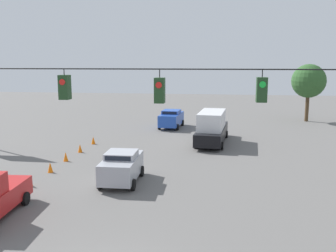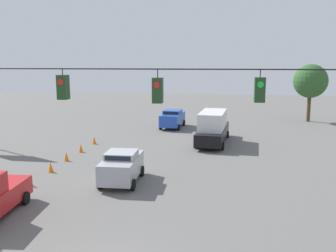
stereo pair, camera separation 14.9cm
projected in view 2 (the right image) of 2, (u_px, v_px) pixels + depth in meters
The scene contains 10 objects.
overhead_signal_span at pixel (110, 132), 12.48m from camera, with size 23.29×0.38×7.19m.
sedan_blue_withflow_deep at pixel (173, 118), 39.54m from camera, with size 2.40×4.59×1.87m.
sedan_silver_withflow_mid at pixel (122, 166), 21.65m from camera, with size 2.15×4.03×1.83m.
box_truck_black_oncoming_deep at pixel (213, 127), 31.95m from camera, with size 2.84×7.55×2.77m.
traffic_cone_second at pixel (30, 180), 21.10m from camera, with size 0.34×0.34×0.65m, color orange.
traffic_cone_third at pixel (51, 167), 23.72m from camera, with size 0.34×0.34×0.65m, color orange.
traffic_cone_fourth at pixel (66, 156), 26.37m from camera, with size 0.34×0.34×0.65m, color orange.
traffic_cone_fifth at pixel (81, 148), 28.94m from camera, with size 0.34×0.34×0.65m, color orange.
traffic_cone_farthest at pixel (94, 140), 31.81m from camera, with size 0.34×0.34×0.65m, color orange.
tree_horizon_left at pixel (310, 81), 42.99m from camera, with size 3.88×3.88×6.65m.
Camera 2 is at (-3.67, 9.90, 6.96)m, focal length 40.00 mm.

